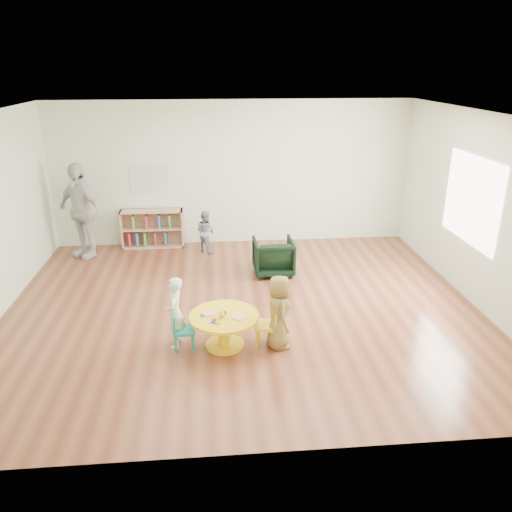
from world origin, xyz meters
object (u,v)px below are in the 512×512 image
at_px(bookshelf, 152,229).
at_px(adult_caretaker, 81,211).
at_px(kid_chair_left, 181,329).
at_px(child_left, 175,313).
at_px(activity_table, 224,325).
at_px(child_right, 279,312).
at_px(toddler, 205,231).
at_px(kid_chair_right, 270,324).
at_px(armchair, 273,256).

relative_size(bookshelf, adult_caretaker, 0.68).
bearing_deg(kid_chair_left, child_left, -143.59).
height_order(activity_table, adult_caretaker, adult_caretaker).
distance_m(child_right, adult_caretaker, 4.81).
relative_size(child_right, toddler, 1.21).
bearing_deg(kid_chair_right, kid_chair_left, 101.69).
bearing_deg(toddler, kid_chair_left, 126.82).
bearing_deg(child_left, kid_chair_right, 92.92).
bearing_deg(kid_chair_right, child_left, 98.29).
height_order(kid_chair_left, bookshelf, bookshelf).
height_order(kid_chair_left, toddler, toddler).
distance_m(toddler, adult_caretaker, 2.32).
relative_size(kid_chair_left, bookshelf, 0.42).
distance_m(child_left, child_right, 1.31).
xyz_separation_m(armchair, adult_caretaker, (-3.44, 1.16, 0.57)).
distance_m(armchair, child_right, 2.41).
bearing_deg(child_left, adult_caretaker, -143.96).
height_order(kid_chair_left, adult_caretaker, adult_caretaker).
bearing_deg(kid_chair_left, armchair, 142.62).
bearing_deg(child_left, activity_table, 90.10).
bearing_deg(activity_table, child_right, -5.36).
xyz_separation_m(child_left, toddler, (0.37, 3.44, -0.07)).
distance_m(bookshelf, adult_caretaker, 1.39).
xyz_separation_m(activity_table, armchair, (0.92, 2.32, 0.00)).
relative_size(activity_table, armchair, 1.30).
height_order(armchair, toddler, toddler).
relative_size(kid_chair_left, armchair, 0.74).
bearing_deg(child_right, adult_caretaker, 34.40).
distance_m(bookshelf, toddler, 1.13).
height_order(kid_chair_right, adult_caretaker, adult_caretaker).
bearing_deg(armchair, kid_chair_left, 56.42).
relative_size(kid_chair_right, armchair, 0.79).
height_order(child_left, adult_caretaker, adult_caretaker).
bearing_deg(child_right, child_left, 76.24).
bearing_deg(kid_chair_right, bookshelf, 38.01).
bearing_deg(activity_table, armchair, 68.46).
bearing_deg(adult_caretaker, activity_table, -18.82).
relative_size(child_left, toddler, 1.17).
bearing_deg(toddler, bookshelf, 20.94).
bearing_deg(armchair, kid_chair_right, 80.76).
bearing_deg(bookshelf, armchair, -35.55).
distance_m(kid_chair_left, adult_caretaker, 4.05).
bearing_deg(toddler, adult_caretaker, 42.39).
bearing_deg(kid_chair_right, toddler, 25.63).
bearing_deg(child_left, armchair, 152.55).
distance_m(child_right, toddler, 3.70).
bearing_deg(armchair, bookshelf, -36.81).
xyz_separation_m(kid_chair_right, bookshelf, (-1.90, 3.93, 0.07)).
xyz_separation_m(child_left, child_right, (1.31, -0.14, 0.02)).
relative_size(activity_table, child_left, 0.94).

